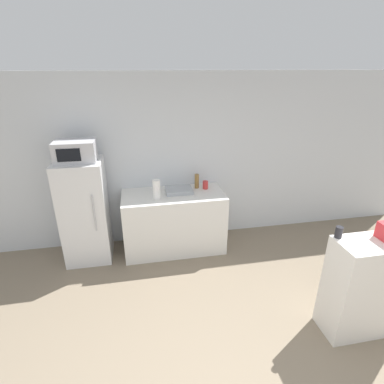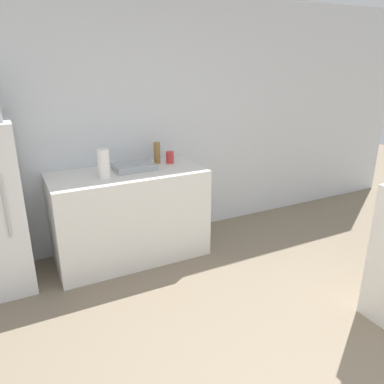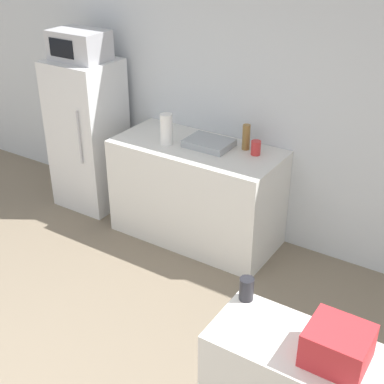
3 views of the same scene
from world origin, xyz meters
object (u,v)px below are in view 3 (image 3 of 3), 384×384
at_px(refrigerator, 88,135).
at_px(jar, 246,289).
at_px(basket, 338,346).
at_px(paper_towel_roll, 166,129).
at_px(bottle_tall, 246,137).
at_px(bottle_short, 256,148).
at_px(microwave, 79,45).

bearing_deg(refrigerator, jar, -33.53).
height_order(basket, jar, basket).
xyz_separation_m(refrigerator, paper_towel_roll, (1.02, -0.09, 0.31)).
distance_m(basket, jar, 0.52).
relative_size(jar, paper_towel_roll, 0.43).
relative_size(basket, paper_towel_roll, 0.92).
xyz_separation_m(jar, paper_towel_roll, (-1.65, 1.68, -0.10)).
distance_m(refrigerator, bottle_tall, 1.69).
bearing_deg(paper_towel_roll, bottle_short, 16.11).
distance_m(microwave, paper_towel_roll, 1.18).
distance_m(microwave, basket, 3.73).
bearing_deg(refrigerator, bottle_tall, 6.43).
height_order(microwave, paper_towel_roll, microwave).
bearing_deg(refrigerator, bottle_short, 4.19).
xyz_separation_m(basket, paper_towel_roll, (-2.15, 1.83, -0.13)).
height_order(bottle_tall, jar, jar).
bearing_deg(bottle_tall, microwave, -173.53).
bearing_deg(bottle_short, bottle_tall, 155.47).
xyz_separation_m(refrigerator, basket, (3.17, -1.92, 0.43)).
distance_m(refrigerator, jar, 3.23).
height_order(microwave, bottle_tall, microwave).
relative_size(bottle_tall, paper_towel_roll, 0.80).
bearing_deg(basket, bottle_short, 124.15).
bearing_deg(bottle_short, paper_towel_roll, -163.89).
height_order(jar, paper_towel_roll, jar).
height_order(microwave, jar, microwave).
height_order(refrigerator, paper_towel_roll, refrigerator).
distance_m(bottle_tall, paper_towel_roll, 0.69).
bearing_deg(refrigerator, paper_towel_roll, -4.93).
bearing_deg(jar, bottle_tall, 117.52).
bearing_deg(jar, bottle_short, 115.25).
bearing_deg(jar, refrigerator, 146.47).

